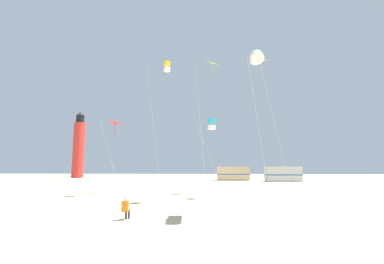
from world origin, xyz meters
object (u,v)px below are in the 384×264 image
object	(u,v)px
kite_diamond_scarlet	(114,125)
kite_diamond_lime	(211,69)
kite_flyer_standing	(126,207)
kite_tube_white	(256,58)
kite_diamond_orange	(263,65)
rv_van_silver	(283,174)
lighthouse_distant	(79,147)
kite_box_cyan	(212,124)
rv_van_tan	(233,174)
kite_box_gold	(167,67)

from	to	relation	value
kite_diamond_scarlet	kite_diamond_lime	bearing A→B (deg)	-21.11
kite_flyer_standing	kite_tube_white	xyz separation A→B (m)	(7.13, 1.44, 8.44)
kite_diamond_orange	kite_tube_white	bearing A→B (deg)	-103.97
kite_diamond_scarlet	rv_van_silver	xyz separation A→B (m)	(22.99, 26.10, -5.36)
lighthouse_distant	kite_diamond_scarlet	bearing A→B (deg)	-60.07
kite_tube_white	kite_diamond_lime	bearing A→B (deg)	111.60
kite_diamond_scarlet	kite_box_cyan	xyz separation A→B (m)	(9.50, 2.50, 0.38)
rv_van_tan	kite_tube_white	bearing A→B (deg)	-91.66
kite_tube_white	lighthouse_distant	bearing A→B (deg)	124.85
kite_flyer_standing	kite_box_cyan	size ratio (longest dim) A/B	0.15
kite_box_cyan	rv_van_tan	world-z (taller)	kite_box_cyan
kite_diamond_lime	kite_tube_white	size ratio (longest dim) A/B	1.19
kite_box_gold	kite_diamond_lime	bearing A→B (deg)	-55.90
kite_diamond_lime	lighthouse_distant	distance (m)	55.79
kite_tube_white	rv_van_silver	size ratio (longest dim) A/B	1.48
kite_diamond_orange	rv_van_silver	world-z (taller)	kite_diamond_orange
kite_diamond_scarlet	kite_tube_white	xyz separation A→B (m)	(11.98, -10.08, 2.31)
kite_tube_white	kite_box_cyan	distance (m)	12.97
kite_diamond_lime	kite_diamond_orange	xyz separation A→B (m)	(4.91, 3.05, 1.38)
kite_diamond_lime	lighthouse_distant	bearing A→B (deg)	126.48
kite_tube_white	lighthouse_distant	distance (m)	62.44
kite_box_cyan	kite_diamond_orange	bearing A→B (deg)	-32.58
lighthouse_distant	kite_diamond_orange	bearing A→B (deg)	-47.66
kite_diamond_scarlet	rv_van_silver	world-z (taller)	kite_diamond_scarlet
kite_box_gold	lighthouse_distant	size ratio (longest dim) A/B	0.87
kite_flyer_standing	kite_diamond_lime	bearing A→B (deg)	-116.38
kite_flyer_standing	rv_van_tan	xyz separation A→B (m)	(9.28, 41.50, 0.78)
kite_flyer_standing	lighthouse_distant	size ratio (longest dim) A/B	0.07
kite_flyer_standing	rv_van_tan	bearing A→B (deg)	-98.82
kite_diamond_scarlet	kite_tube_white	size ratio (longest dim) A/B	0.74
kite_box_cyan	rv_van_tan	bearing A→B (deg)	80.43
kite_diamond_lime	kite_diamond_orange	world-z (taller)	kite_diamond_orange
kite_diamond_scarlet	kite_diamond_orange	size ratio (longest dim) A/B	0.55
kite_flyer_standing	kite_diamond_lime	distance (m)	13.73
kite_diamond_lime	rv_van_silver	distance (m)	34.03
kite_diamond_lime	kite_box_cyan	distance (m)	7.19
kite_box_cyan	kite_diamond_lime	bearing A→B (deg)	-90.64
kite_box_gold	rv_van_tan	bearing A→B (deg)	70.00
kite_diamond_lime	kite_box_gold	xyz separation A→B (m)	(-4.90, 7.24, 3.07)
kite_box_gold	kite_box_cyan	xyz separation A→B (m)	(4.97, -1.09, -6.81)
kite_diamond_lime	kite_tube_white	world-z (taller)	kite_diamond_lime
kite_diamond_orange	kite_diamond_scarlet	bearing A→B (deg)	177.64
kite_diamond_lime	kite_box_cyan	size ratio (longest dim) A/B	1.51
lighthouse_distant	rv_van_tan	distance (m)	39.96
kite_box_cyan	lighthouse_distant	world-z (taller)	lighthouse_distant
kite_diamond_lime	lighthouse_distant	world-z (taller)	lighthouse_distant
kite_flyer_standing	kite_box_cyan	bearing A→B (deg)	-104.56
kite_box_gold	rv_van_tan	distance (m)	30.75
kite_diamond_scarlet	kite_box_cyan	size ratio (longest dim) A/B	0.93
kite_box_gold	kite_box_cyan	bearing A→B (deg)	-12.42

